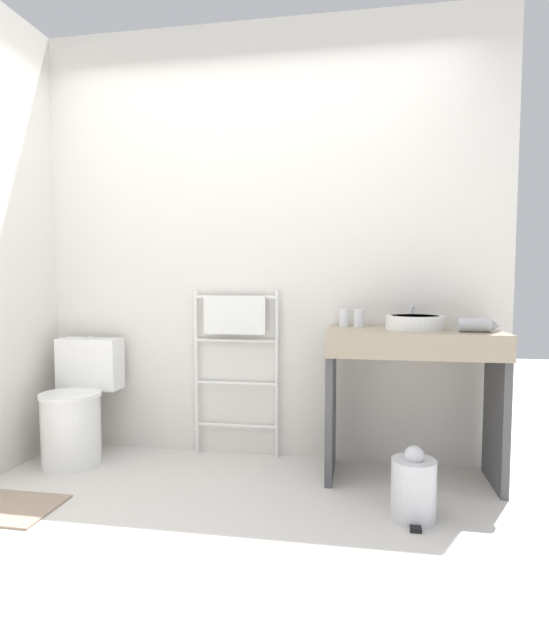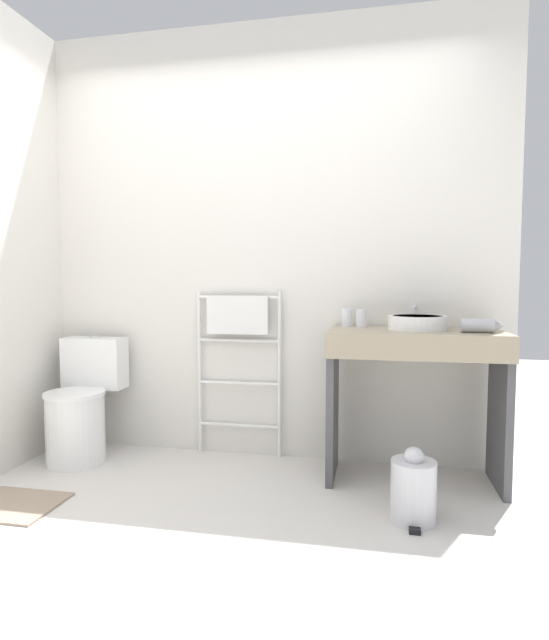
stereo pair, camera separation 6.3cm
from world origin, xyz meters
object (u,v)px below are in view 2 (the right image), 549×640
Objects in this scene: toilet at (81,408)px; hair_dryer at (479,326)px; cup_near_edge at (361,318)px; towel_radiator at (238,335)px; trash_bin at (413,489)px; cup_near_wall at (347,318)px; sink_basin at (417,322)px.

toilet is 2.39m from hair_dryer.
hair_dryer reaches higher than toilet.
cup_near_edge is at bearing 6.00° from toilet.
cup_near_edge is (0.76, -0.07, 0.12)m from towel_radiator.
cup_near_edge is at bearing 161.34° from hair_dryer.
hair_dryer is 0.62× the size of trash_bin.
cup_near_edge is at bearing 112.48° from trash_bin.
trash_bin is (0.35, -0.66, -0.74)m from cup_near_wall.
toilet is 3.49× the size of hair_dryer.
towel_radiator is 3.01× the size of trash_bin.
cup_near_wall is 0.30× the size of trash_bin.
towel_radiator is at bearing 14.56° from toilet.
sink_basin reaches higher than trash_bin.
toilet is 0.72× the size of towel_radiator.
towel_radiator is 3.29× the size of sink_basin.
hair_dryer is 0.91m from trash_bin.
toilet is at bearing -172.65° from cup_near_wall.
towel_radiator reaches higher than cup_near_wall.
cup_near_wall reaches higher than cup_near_edge.
trash_bin is at bearing -34.21° from towel_radiator.
sink_basin is at bearing -17.93° from cup_near_edge.
toilet is at bearing 179.36° from hair_dryer.
towel_radiator is 4.86× the size of hair_dryer.
hair_dryer is (1.37, -0.27, 0.11)m from towel_radiator.
towel_radiator is at bearing 176.95° from cup_near_wall.
trash_bin is at bearing -12.88° from toilet.
cup_near_wall is 1.01× the size of cup_near_edge.
toilet is at bearing -165.44° from towel_radiator.
towel_radiator is at bearing 171.21° from sink_basin.
hair_dryer is at bearing -11.20° from towel_radiator.
towel_radiator reaches higher than cup_near_edge.
towel_radiator is 1.39m from trash_bin.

